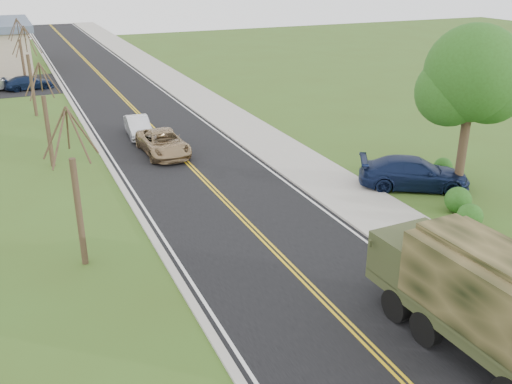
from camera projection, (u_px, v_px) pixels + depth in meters
ground at (399, 376)px, 15.78m from camera, size 160.00×160.00×0.00m
road at (116, 91)px, 49.63m from camera, size 8.00×120.00×0.01m
curb_right at (163, 87)px, 51.16m from camera, size 0.30×120.00×0.12m
sidewalk_right at (181, 85)px, 51.82m from camera, size 3.20×120.00×0.10m
curb_left at (67, 95)px, 48.06m from camera, size 0.30×120.00×0.10m
leafy_tree at (472, 81)px, 26.27m from camera, size 4.83×4.50×8.10m
bare_tree_a at (77, 200)px, 20.63m from camera, size 1.93×2.26×6.08m
bare_tree_b at (47, 123)px, 30.84m from camera, size 1.83×2.14×5.73m
bare_tree_c at (31, 78)px, 40.89m from camera, size 2.04×2.39×6.42m
bare_tree_d at (22, 57)px, 51.13m from camera, size 1.88×2.20×5.91m
military_truck at (480, 292)px, 16.11m from camera, size 2.69×7.04×3.46m
suv_champagne at (163, 143)px, 33.43m from camera, size 2.40×5.04×1.39m
sedan_silver at (138, 127)px, 36.84m from camera, size 1.62×3.98×1.29m
pickup_navy at (414, 173)px, 28.45m from camera, size 5.79×4.62×1.57m
utility_box_near at (509, 275)px, 19.82m from camera, size 0.68×0.60×0.80m
lot_car_navy at (29, 83)px, 50.15m from camera, size 4.34×2.19×1.21m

